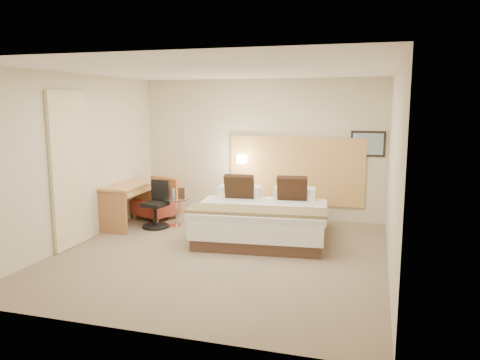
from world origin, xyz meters
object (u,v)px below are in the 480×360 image
(lounge_chair, at_px, (158,202))
(side_table, at_px, (176,211))
(desk_chair, at_px, (157,208))
(bed, at_px, (263,218))
(desk, at_px, (130,193))

(lounge_chair, bearing_deg, side_table, -37.28)
(lounge_chair, distance_m, desk_chair, 0.70)
(bed, distance_m, lounge_chair, 2.41)
(desk, bearing_deg, desk_chair, 3.44)
(desk_chair, bearing_deg, side_table, 29.90)
(bed, xyz_separation_m, lounge_chair, (-2.30, 0.72, -0.02))
(lounge_chair, relative_size, side_table, 1.55)
(lounge_chair, distance_m, desk, 0.76)
(desk, relative_size, desk_chair, 1.49)
(lounge_chair, relative_size, desk_chair, 1.09)
(bed, xyz_separation_m, desk_chair, (-2.00, 0.09, 0.02))
(desk, height_order, desk_chair, desk_chair)
(side_table, distance_m, desk_chair, 0.36)
(lounge_chair, height_order, desk_chair, desk_chair)
(bed, bearing_deg, desk_chair, 177.56)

